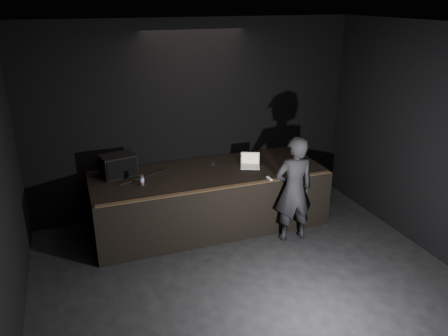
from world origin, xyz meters
name	(u,v)px	position (x,y,z in m)	size (l,w,h in m)	color
ground	(277,322)	(0.00, 0.00, 0.00)	(7.00, 7.00, 0.00)	black
room_walls	(286,174)	(0.00, 0.00, 2.02)	(6.10, 7.10, 3.52)	black
stage_riser	(209,198)	(0.00, 2.73, 0.50)	(4.00, 1.50, 1.00)	black
riser_lip	(223,188)	(0.00, 2.02, 1.01)	(3.92, 0.10, 0.01)	brown
stage_monitor	(118,165)	(-1.47, 3.10, 1.18)	(0.62, 0.51, 0.37)	black
cable	(145,177)	(-1.08, 2.86, 1.01)	(0.02, 0.02, 0.98)	black
laptop	(250,163)	(0.78, 2.74, 1.06)	(0.42, 0.40, 0.23)	silver
beer_can	(142,180)	(-1.17, 2.57, 1.08)	(0.07, 0.07, 0.17)	silver
plastic_cup	(213,165)	(0.14, 2.91, 1.05)	(0.08, 0.08, 0.10)	white
wii_remote	(269,179)	(0.84, 2.08, 1.02)	(0.04, 0.16, 0.03)	white
person	(294,190)	(1.14, 1.78, 0.90)	(0.65, 0.43, 1.79)	black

